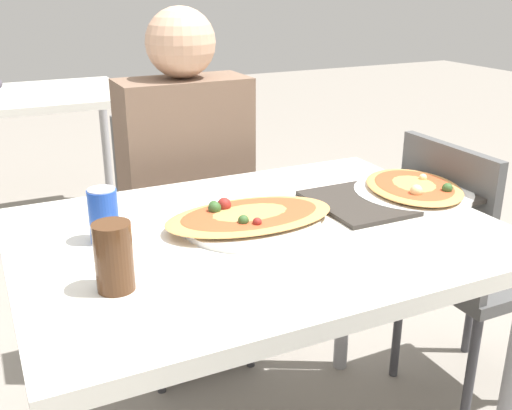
% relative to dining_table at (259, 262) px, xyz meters
% --- Properties ---
extents(dining_table, '(1.13, 0.83, 0.78)m').
position_rel_dining_table_xyz_m(dining_table, '(0.00, 0.00, 0.00)').
color(dining_table, silver).
rests_on(dining_table, ground_plane).
extents(chair_far_seated, '(0.40, 0.40, 0.89)m').
position_rel_dining_table_xyz_m(chair_far_seated, '(0.04, 0.75, -0.18)').
color(chair_far_seated, '#4C4C4C').
rests_on(chair_far_seated, ground_plane).
extents(chair_side_right, '(0.40, 0.40, 0.89)m').
position_rel_dining_table_xyz_m(chair_side_right, '(0.75, 0.06, -0.18)').
color(chair_side_right, '#4C4C4C').
rests_on(chair_side_right, ground_plane).
extents(person_seated, '(0.42, 0.24, 1.26)m').
position_rel_dining_table_xyz_m(person_seated, '(0.04, 0.63, 0.05)').
color(person_seated, '#2D2D38').
rests_on(person_seated, ground_plane).
extents(pizza_main, '(0.43, 0.34, 0.06)m').
position_rel_dining_table_xyz_m(pizza_main, '(-0.01, 0.04, 0.10)').
color(pizza_main, white).
rests_on(pizza_main, dining_table).
extents(soda_can, '(0.07, 0.07, 0.12)m').
position_rel_dining_table_xyz_m(soda_can, '(-0.34, 0.09, 0.15)').
color(soda_can, '#1E47B2').
rests_on(soda_can, dining_table).
extents(drink_glass, '(0.07, 0.07, 0.14)m').
position_rel_dining_table_xyz_m(drink_glass, '(-0.37, -0.14, 0.15)').
color(drink_glass, '#4C2D19').
rests_on(drink_glass, dining_table).
extents(serving_tray, '(0.43, 0.28, 0.01)m').
position_rel_dining_table_xyz_m(serving_tray, '(0.41, 0.04, 0.09)').
color(serving_tray, '#332D28').
rests_on(serving_tray, dining_table).
extents(pizza_second, '(0.33, 0.38, 0.06)m').
position_rel_dining_table_xyz_m(pizza_second, '(0.49, 0.04, 0.10)').
color(pizza_second, white).
rests_on(pizza_second, dining_table).
extents(background_table, '(1.10, 0.80, 0.90)m').
position_rel_dining_table_xyz_m(background_table, '(-0.39, 2.15, 0.02)').
color(background_table, silver).
rests_on(background_table, ground_plane).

